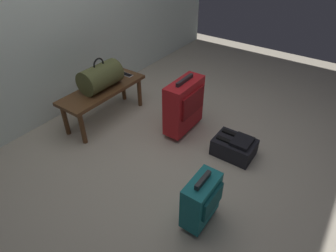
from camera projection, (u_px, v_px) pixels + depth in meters
name	position (u px, v px, depth m)	size (l,w,h in m)	color
ground_plane	(177.00, 160.00, 2.71)	(6.60, 6.60, 0.00)	#B2A893
bench	(103.00, 93.00, 3.08)	(1.00, 0.36, 0.39)	brown
duffel_bag_olive	(101.00, 77.00, 2.97)	(0.44, 0.26, 0.34)	#51562D
cell_phone	(127.00, 75.00, 3.29)	(0.07, 0.14, 0.01)	silver
suitcase_upright_red	(184.00, 105.00, 2.91)	(0.48, 0.22, 0.62)	red
suitcase_small_teal	(201.00, 200.00, 2.03)	(0.32, 0.18, 0.46)	#14666B
backpack_dark	(234.00, 147.00, 2.73)	(0.28, 0.38, 0.21)	black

